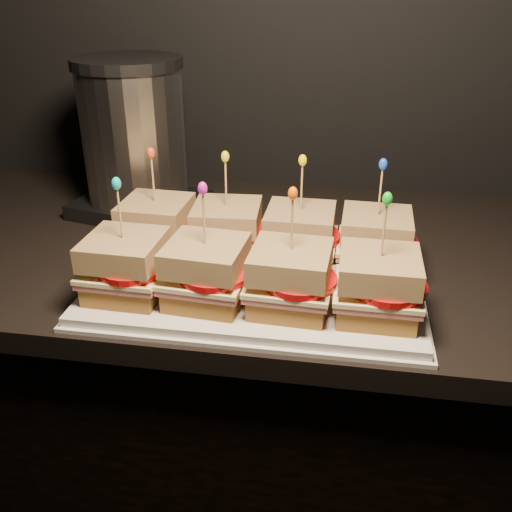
# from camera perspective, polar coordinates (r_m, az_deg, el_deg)

# --- Properties ---
(cabinet) EXTENTS (2.17, 0.59, 0.83)m
(cabinet) POSITION_cam_1_polar(r_m,az_deg,el_deg) (1.23, 0.01, -17.87)
(cabinet) COLOR black
(cabinet) RESTS_ON ground
(granite_slab) EXTENTS (2.21, 0.63, 0.03)m
(granite_slab) POSITION_cam_1_polar(r_m,az_deg,el_deg) (0.98, 0.01, 0.42)
(granite_slab) COLOR black
(granite_slab) RESTS_ON cabinet
(platter) EXTENTS (0.46, 0.29, 0.02)m
(platter) POSITION_cam_1_polar(r_m,az_deg,el_deg) (0.82, 0.00, -2.86)
(platter) COLOR white
(platter) RESTS_ON granite_slab
(platter_rim) EXTENTS (0.48, 0.30, 0.01)m
(platter_rim) POSITION_cam_1_polar(r_m,az_deg,el_deg) (0.83, 0.00, -3.22)
(platter_rim) COLOR white
(platter_rim) RESTS_ON granite_slab
(sandwich_0_bread_bot) EXTENTS (0.10, 0.10, 0.03)m
(sandwich_0_bread_bot) POSITION_cam_1_polar(r_m,az_deg,el_deg) (0.91, -9.73, 1.30)
(sandwich_0_bread_bot) COLOR brown
(sandwich_0_bread_bot) RESTS_ON platter
(sandwich_0_ham) EXTENTS (0.11, 0.11, 0.01)m
(sandwich_0_ham) POSITION_cam_1_polar(r_m,az_deg,el_deg) (0.90, -9.82, 2.30)
(sandwich_0_ham) COLOR #BE6063
(sandwich_0_ham) RESTS_ON sandwich_0_bread_bot
(sandwich_0_cheese) EXTENTS (0.11, 0.11, 0.01)m
(sandwich_0_cheese) POSITION_cam_1_polar(r_m,az_deg,el_deg) (0.90, -9.85, 2.71)
(sandwich_0_cheese) COLOR #FFF1AB
(sandwich_0_cheese) RESTS_ON sandwich_0_ham
(sandwich_0_tomato) EXTENTS (0.10, 0.10, 0.01)m
(sandwich_0_tomato) POSITION_cam_1_polar(r_m,az_deg,el_deg) (0.89, -9.27, 2.95)
(sandwich_0_tomato) COLOR red
(sandwich_0_tomato) RESTS_ON sandwich_0_cheese
(sandwich_0_bread_top) EXTENTS (0.10, 0.10, 0.03)m
(sandwich_0_bread_top) POSITION_cam_1_polar(r_m,az_deg,el_deg) (0.89, -10.00, 4.41)
(sandwich_0_bread_top) COLOR #603511
(sandwich_0_bread_top) RESTS_ON sandwich_0_tomato
(sandwich_0_pick) EXTENTS (0.00, 0.00, 0.09)m
(sandwich_0_pick) POSITION_cam_1_polar(r_m,az_deg,el_deg) (0.87, -10.24, 7.26)
(sandwich_0_pick) COLOR tan
(sandwich_0_pick) RESTS_ON sandwich_0_bread_top
(sandwich_0_frill) EXTENTS (0.01, 0.01, 0.02)m
(sandwich_0_frill) POSITION_cam_1_polar(r_m,az_deg,el_deg) (0.86, -10.48, 10.09)
(sandwich_0_frill) COLOR #EC3E1D
(sandwich_0_frill) RESTS_ON sandwich_0_pick
(sandwich_1_bread_bot) EXTENTS (0.10, 0.10, 0.03)m
(sandwich_1_bread_bot) POSITION_cam_1_polar(r_m,az_deg,el_deg) (0.88, -2.87, 0.82)
(sandwich_1_bread_bot) COLOR brown
(sandwich_1_bread_bot) RESTS_ON platter
(sandwich_1_ham) EXTENTS (0.11, 0.11, 0.01)m
(sandwich_1_ham) POSITION_cam_1_polar(r_m,az_deg,el_deg) (0.87, -2.90, 1.85)
(sandwich_1_ham) COLOR #BE6063
(sandwich_1_ham) RESTS_ON sandwich_1_bread_bot
(sandwich_1_cheese) EXTENTS (0.12, 0.11, 0.01)m
(sandwich_1_cheese) POSITION_cam_1_polar(r_m,az_deg,el_deg) (0.87, -2.91, 2.27)
(sandwich_1_cheese) COLOR #FFF1AB
(sandwich_1_cheese) RESTS_ON sandwich_1_ham
(sandwich_1_tomato) EXTENTS (0.10, 0.10, 0.01)m
(sandwich_1_tomato) POSITION_cam_1_polar(r_m,az_deg,el_deg) (0.86, -2.22, 2.51)
(sandwich_1_tomato) COLOR red
(sandwich_1_tomato) RESTS_ON sandwich_1_cheese
(sandwich_1_bread_top) EXTENTS (0.11, 0.11, 0.03)m
(sandwich_1_bread_top) POSITION_cam_1_polar(r_m,az_deg,el_deg) (0.86, -2.95, 4.02)
(sandwich_1_bread_top) COLOR #603511
(sandwich_1_bread_top) RESTS_ON sandwich_1_tomato
(sandwich_1_pick) EXTENTS (0.00, 0.00, 0.09)m
(sandwich_1_pick) POSITION_cam_1_polar(r_m,az_deg,el_deg) (0.84, -3.02, 6.96)
(sandwich_1_pick) COLOR tan
(sandwich_1_pick) RESTS_ON sandwich_1_bread_top
(sandwich_1_frill) EXTENTS (0.01, 0.01, 0.02)m
(sandwich_1_frill) POSITION_cam_1_polar(r_m,az_deg,el_deg) (0.83, -3.10, 9.90)
(sandwich_1_frill) COLOR yellow
(sandwich_1_frill) RESTS_ON sandwich_1_pick
(sandwich_2_bread_bot) EXTENTS (0.10, 0.10, 0.03)m
(sandwich_2_bread_bot) POSITION_cam_1_polar(r_m,az_deg,el_deg) (0.87, 4.33, 0.31)
(sandwich_2_bread_bot) COLOR brown
(sandwich_2_bread_bot) RESTS_ON platter
(sandwich_2_ham) EXTENTS (0.11, 0.10, 0.01)m
(sandwich_2_ham) POSITION_cam_1_polar(r_m,az_deg,el_deg) (0.86, 4.37, 1.35)
(sandwich_2_ham) COLOR #BE6063
(sandwich_2_ham) RESTS_ON sandwich_2_bread_bot
(sandwich_2_cheese) EXTENTS (0.11, 0.11, 0.01)m
(sandwich_2_cheese) POSITION_cam_1_polar(r_m,az_deg,el_deg) (0.85, 4.39, 1.78)
(sandwich_2_cheese) COLOR #FFF1AB
(sandwich_2_cheese) RESTS_ON sandwich_2_ham
(sandwich_2_tomato) EXTENTS (0.10, 0.10, 0.01)m
(sandwich_2_tomato) POSITION_cam_1_polar(r_m,az_deg,el_deg) (0.85, 5.18, 2.01)
(sandwich_2_tomato) COLOR red
(sandwich_2_tomato) RESTS_ON sandwich_2_cheese
(sandwich_2_bread_top) EXTENTS (0.10, 0.10, 0.03)m
(sandwich_2_bread_top) POSITION_cam_1_polar(r_m,az_deg,el_deg) (0.84, 4.45, 3.55)
(sandwich_2_bread_top) COLOR #603511
(sandwich_2_bread_top) RESTS_ON sandwich_2_tomato
(sandwich_2_pick) EXTENTS (0.00, 0.00, 0.09)m
(sandwich_2_pick) POSITION_cam_1_polar(r_m,az_deg,el_deg) (0.83, 4.57, 6.54)
(sandwich_2_pick) COLOR tan
(sandwich_2_pick) RESTS_ON sandwich_2_bread_top
(sandwich_2_frill) EXTENTS (0.01, 0.01, 0.02)m
(sandwich_2_frill) POSITION_cam_1_polar(r_m,az_deg,el_deg) (0.81, 4.68, 9.52)
(sandwich_2_frill) COLOR #EDEF03
(sandwich_2_frill) RESTS_ON sandwich_2_pick
(sandwich_3_bread_bot) EXTENTS (0.10, 0.10, 0.03)m
(sandwich_3_bread_bot) POSITION_cam_1_polar(r_m,az_deg,el_deg) (0.87, 11.65, -0.22)
(sandwich_3_bread_bot) COLOR brown
(sandwich_3_bread_bot) RESTS_ON platter
(sandwich_3_ham) EXTENTS (0.11, 0.11, 0.01)m
(sandwich_3_ham) POSITION_cam_1_polar(r_m,az_deg,el_deg) (0.86, 11.76, 0.82)
(sandwich_3_ham) COLOR #BE6063
(sandwich_3_ham) RESTS_ON sandwich_3_bread_bot
(sandwich_3_cheese) EXTENTS (0.11, 0.11, 0.01)m
(sandwich_3_cheese) POSITION_cam_1_polar(r_m,az_deg,el_deg) (0.85, 11.80, 1.24)
(sandwich_3_cheese) COLOR #FFF1AB
(sandwich_3_cheese) RESTS_ON sandwich_3_ham
(sandwich_3_tomato) EXTENTS (0.10, 0.10, 0.01)m
(sandwich_3_tomato) POSITION_cam_1_polar(r_m,az_deg,el_deg) (0.85, 12.67, 1.47)
(sandwich_3_tomato) COLOR red
(sandwich_3_tomato) RESTS_ON sandwich_3_cheese
(sandwich_3_bread_top) EXTENTS (0.10, 0.10, 0.03)m
(sandwich_3_bread_top) POSITION_cam_1_polar(r_m,az_deg,el_deg) (0.84, 11.98, 3.01)
(sandwich_3_bread_top) COLOR #603511
(sandwich_3_bread_top) RESTS_ON sandwich_3_tomato
(sandwich_3_pick) EXTENTS (0.00, 0.00, 0.09)m
(sandwich_3_pick) POSITION_cam_1_polar(r_m,az_deg,el_deg) (0.83, 12.29, 5.98)
(sandwich_3_pick) COLOR tan
(sandwich_3_pick) RESTS_ON sandwich_3_bread_top
(sandwich_3_frill) EXTENTS (0.01, 0.01, 0.02)m
(sandwich_3_frill) POSITION_cam_1_polar(r_m,az_deg,el_deg) (0.81, 12.60, 8.95)
(sandwich_3_frill) COLOR blue
(sandwich_3_frill) RESTS_ON sandwich_3_pick
(sandwich_4_bread_bot) EXTENTS (0.10, 0.10, 0.03)m
(sandwich_4_bread_bot) POSITION_cam_1_polar(r_m,az_deg,el_deg) (0.80, -12.67, -2.78)
(sandwich_4_bread_bot) COLOR brown
(sandwich_4_bread_bot) RESTS_ON platter
(sandwich_4_ham) EXTENTS (0.11, 0.11, 0.01)m
(sandwich_4_ham) POSITION_cam_1_polar(r_m,az_deg,el_deg) (0.79, -12.80, -1.68)
(sandwich_4_ham) COLOR #BE6063
(sandwich_4_ham) RESTS_ON sandwich_4_bread_bot
(sandwich_4_cheese) EXTENTS (0.11, 0.11, 0.01)m
(sandwich_4_cheese) POSITION_cam_1_polar(r_m,az_deg,el_deg) (0.79, -12.85, -1.23)
(sandwich_4_cheese) COLOR #FFF1AB
(sandwich_4_cheese) RESTS_ON sandwich_4_ham
(sandwich_4_tomato) EXTENTS (0.10, 0.10, 0.01)m
(sandwich_4_tomato) POSITION_cam_1_polar(r_m,az_deg,el_deg) (0.77, -12.23, -1.02)
(sandwich_4_tomato) COLOR red
(sandwich_4_tomato) RESTS_ON sandwich_4_cheese
(sandwich_4_bread_top) EXTENTS (0.10, 0.10, 0.03)m
(sandwich_4_bread_top) POSITION_cam_1_polar(r_m,az_deg,el_deg) (0.77, -13.06, 0.65)
(sandwich_4_bread_top) COLOR #603511
(sandwich_4_bread_top) RESTS_ON sandwich_4_tomato
(sandwich_4_pick) EXTENTS (0.00, 0.00, 0.09)m
(sandwich_4_pick) POSITION_cam_1_polar(r_m,az_deg,el_deg) (0.75, -13.43, 3.85)
(sandwich_4_pick) COLOR tan
(sandwich_4_pick) RESTS_ON sandwich_4_bread_top
(sandwich_4_frill) EXTENTS (0.01, 0.01, 0.02)m
(sandwich_4_frill) POSITION_cam_1_polar(r_m,az_deg,el_deg) (0.74, -13.79, 7.06)
(sandwich_4_frill) COLOR #0EBAAC
(sandwich_4_frill) RESTS_ON sandwich_4_pick
(sandwich_5_bread_bot) EXTENTS (0.10, 0.10, 0.03)m
(sandwich_5_bread_bot) POSITION_cam_1_polar(r_m,az_deg,el_deg) (0.77, -4.91, -3.50)
(sandwich_5_bread_bot) COLOR brown
(sandwich_5_bread_bot) RESTS_ON platter
(sandwich_5_ham) EXTENTS (0.11, 0.11, 0.01)m
(sandwich_5_ham) POSITION_cam_1_polar(r_m,az_deg,el_deg) (0.76, -4.96, -2.36)
(sandwich_5_ham) COLOR #BE6063
(sandwich_5_ham) RESTS_ON sandwich_5_bread_bot
(sandwich_5_cheese) EXTENTS (0.12, 0.11, 0.01)m
(sandwich_5_cheese) POSITION_cam_1_polar(r_m,az_deg,el_deg) (0.75, -4.98, -1.89)
(sandwich_5_cheese) COLOR #FFF1AB
(sandwich_5_cheese) RESTS_ON sandwich_5_ham
(sandwich_5_tomato) EXTENTS (0.10, 0.10, 0.01)m
(sandwich_5_tomato) POSITION_cam_1_polar(r_m,az_deg,el_deg) (0.74, -4.21, -1.68)
(sandwich_5_tomato) COLOR red
(sandwich_5_tomato) RESTS_ON sandwich_5_cheese
(sandwich_5_bread_top) EXTENTS (0.11, 0.11, 0.03)m
(sandwich_5_bread_top) POSITION_cam_1_polar(r_m,az_deg,el_deg) (0.74, -5.06, 0.07)
(sandwich_5_bread_top) COLOR #603511
(sandwich_5_bread_top) RESTS_ON sandwich_5_tomato
(sandwich_5_pick) EXTENTS (0.00, 0.00, 0.09)m
(sandwich_5_pick) POSITION_cam_1_polar(r_m,az_deg,el_deg) (0.72, -5.21, 3.39)
(sandwich_5_pick) COLOR tan
(sandwich_5_pick) RESTS_ON sandwich_5_bread_top
(sandwich_5_frill) EXTENTS (0.01, 0.01, 0.02)m
(sandwich_5_frill) POSITION_cam_1_polar(r_m,az_deg,el_deg) (0.70, -5.36, 6.76)
(sandwich_5_frill) COLOR #CA1AB4
(sandwich_5_frill) RESTS_ON sandwich_5_pick
(sandwich_6_bread_bot) EXTENTS (0.10, 0.10, 0.03)m
(sandwich_6_bread_bot) POSITION_cam_1_polar(r_m,az_deg,el_deg) (0.75, 3.38, -4.19)
(sandwich_6_bread_bot) COLOR brown
(sandwich_6_bread_bot) RESTS_ON platter
(sandwich_6_ham) EXTENTS (0.11, 0.11, 0.01)m
(sandwich_6_ham) POSITION_cam_1_polar(r_m,az_deg,el_deg) (0.74, 3.42, -3.03)
(sandwich_6_ham) COLOR #BE6063
(sandwich_6_ham) RESTS_ON sandwich_6_bread_bot
(sandwich_6_cheese) EXTENTS (0.11, 0.11, 0.01)m
(sandwich_6_cheese) POSITION_cam_1_polar(r_m,az_deg,el_deg) (0.74, 3.43, -2.56)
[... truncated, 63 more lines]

